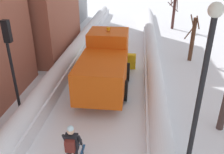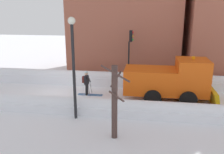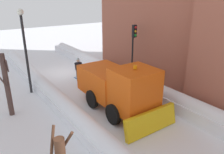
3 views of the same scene
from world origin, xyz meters
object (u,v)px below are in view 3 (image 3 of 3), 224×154
Objects in this scene: plow_truck at (119,87)px; bare_tree_near at (7,84)px; traffic_light_pole at (134,43)px; street_lamp at (25,42)px; skier at (78,68)px.

plow_truck is 6.15m from bare_tree_near.
traffic_light_pole is 7.53m from street_lamp.
street_lamp is (3.88, 0.34, 2.53)m from skier.
street_lamp reaches higher than plow_truck.
street_lamp is 3.49m from bare_tree_near.
traffic_light_pole is at bearing 160.39° from street_lamp.
skier is at bearing -41.78° from traffic_light_pole.
street_lamp is (3.56, -5.47, 2.06)m from plow_truck.
street_lamp is at bearing -19.61° from traffic_light_pole.
street_lamp reaches higher than bare_tree_near.
traffic_light_pole is 1.18× the size of bare_tree_near.
plow_truck is 3.31× the size of skier.
bare_tree_near is (8.89, -0.04, -1.23)m from traffic_light_pole.
skier is 6.40m from bare_tree_near.
traffic_light_pole reaches higher than skier.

